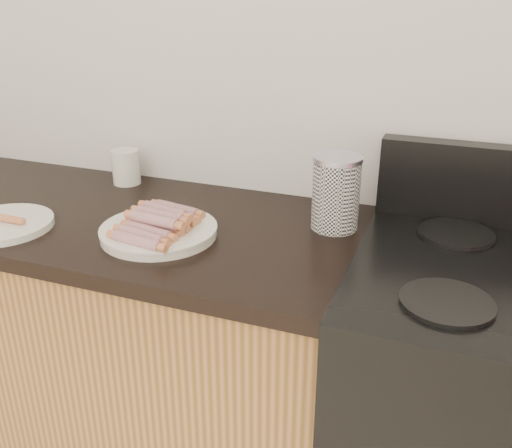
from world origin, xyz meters
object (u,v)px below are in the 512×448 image
at_px(mug, 126,167).
at_px(main_plate, 159,233).
at_px(stove, 500,446).
at_px(side_plate, 3,224).
at_px(canister, 336,193).

bearing_deg(mug, main_plate, -47.22).
relative_size(stove, side_plate, 3.63).
xyz_separation_m(side_plate, mug, (0.11, 0.41, 0.04)).
height_order(side_plate, canister, canister).
bearing_deg(mug, canister, -9.02).
bearing_deg(side_plate, mug, 75.04).
bearing_deg(main_plate, stove, 4.50).
bearing_deg(stove, main_plate, -175.50).
bearing_deg(canister, main_plate, -152.40).
distance_m(side_plate, mug, 0.42).
relative_size(side_plate, canister, 1.33).
height_order(stove, side_plate, side_plate).
bearing_deg(main_plate, canister, 27.60).
xyz_separation_m(side_plate, canister, (0.79, 0.30, 0.09)).
bearing_deg(canister, stove, -16.47).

